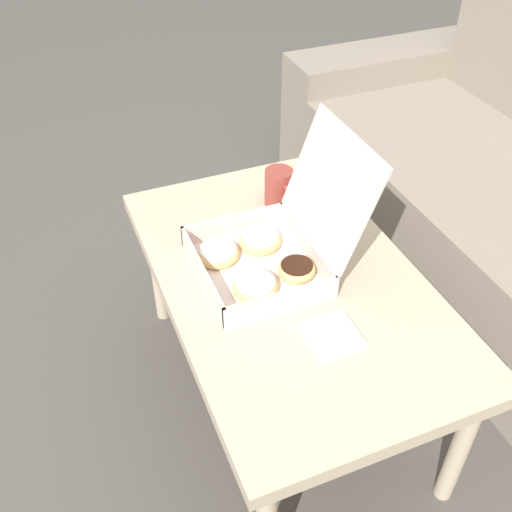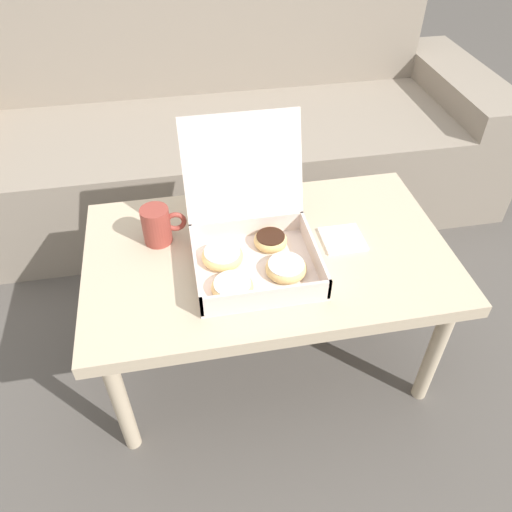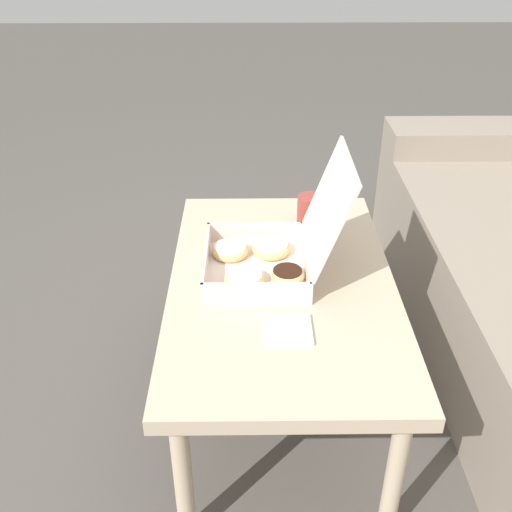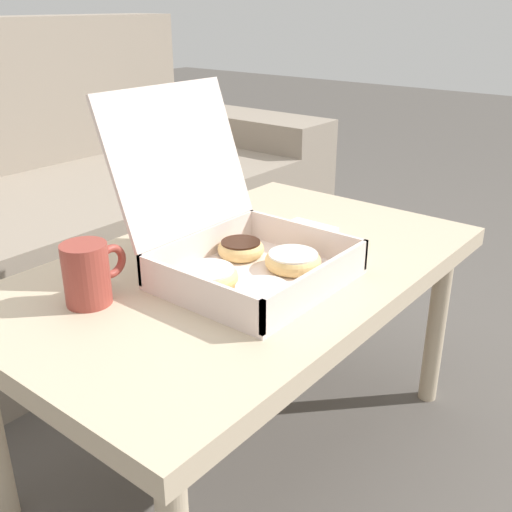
# 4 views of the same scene
# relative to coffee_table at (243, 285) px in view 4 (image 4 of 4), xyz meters

# --- Properties ---
(ground_plane) EXTENTS (12.00, 12.00, 0.00)m
(ground_plane) POSITION_rel_coffee_table_xyz_m (0.00, 0.15, -0.41)
(ground_plane) COLOR #514C47
(coffee_table) EXTENTS (1.00, 0.61, 0.46)m
(coffee_table) POSITION_rel_coffee_table_xyz_m (0.00, 0.00, 0.00)
(coffee_table) COLOR #C6B293
(coffee_table) RESTS_ON ground_plane
(pastry_box) EXTENTS (0.32, 0.38, 0.33)m
(pastry_box) POSITION_rel_coffee_table_xyz_m (-0.05, -0.03, 0.10)
(pastry_box) COLOR silver
(pastry_box) RESTS_ON coffee_table
(coffee_mug) EXTENTS (0.12, 0.08, 0.11)m
(coffee_mug) POSITION_rel_coffee_table_xyz_m (-0.29, 0.10, 0.10)
(coffee_mug) COLOR #993D33
(coffee_mug) RESTS_ON coffee_table
(napkin_stack) EXTENTS (0.11, 0.11, 0.01)m
(napkin_stack) POSITION_rel_coffee_table_xyz_m (0.22, 0.00, 0.05)
(napkin_stack) COLOR white
(napkin_stack) RESTS_ON coffee_table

